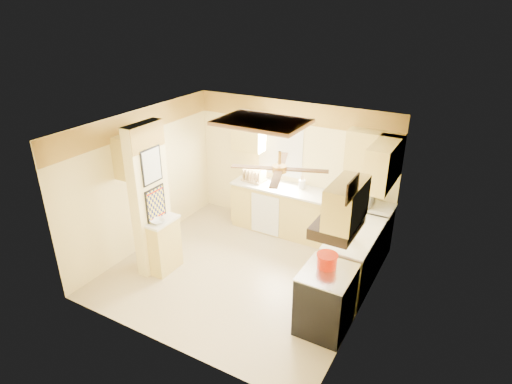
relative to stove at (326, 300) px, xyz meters
The scene contains 34 objects.
floor 1.82m from the stove, 161.77° to the left, with size 4.00×4.00×0.00m, color tan.
ceiling 2.69m from the stove, 161.77° to the left, with size 4.00×4.00×0.00m, color white.
wall_back 3.07m from the stove, 124.28° to the left, with size 4.00×4.00×0.00m, color #FCE799.
wall_front 2.29m from the stove, 141.04° to the right, with size 4.00×4.00×0.00m, color #FCE799.
wall_left 3.79m from the stove, behind, with size 3.80×3.80×0.00m, color #FCE799.
wall_right 1.02m from the stove, 59.02° to the left, with size 3.80×3.80×0.00m, color #FCE799.
wallpaper_border 3.48m from the stove, 124.50° to the left, with size 4.00×0.02×0.40m, color #FFC94B.
partition_column 3.12m from the stove, behind, with size 0.20×0.70×2.50m, color #FCE799.
partition_ledge 2.80m from the stove, behind, with size 0.25×0.55×0.90m, color #D8C060.
ledge_top 2.84m from the stove, behind, with size 0.28×0.58×0.04m, color silver.
lower_cabinets_back 2.45m from the stove, 118.55° to the left, with size 3.00×0.60×0.90m, color #D8C060.
lower_cabinets_right 1.15m from the stove, 88.49° to the left, with size 0.60×1.40×0.90m, color #D8C060.
countertop_back 2.48m from the stove, 118.66° to the left, with size 3.04×0.64×0.04m, color silver.
countertop_right 1.24m from the stove, 88.99° to the left, with size 0.64×1.44×0.04m, color silver.
dishwasher_panel 2.66m from the stove, 136.25° to the left, with size 0.58×0.02×0.80m, color white.
window 3.29m from the stove, 128.23° to the left, with size 0.92×0.02×1.02m.
upper_cab_back_left 3.67m from the stove, 137.92° to the left, with size 0.60×0.35×0.70m, color #D8C060.
upper_cab_back_right 2.67m from the stove, 93.01° to the left, with size 0.90×0.35×0.70m, color #D8C060.
upper_cab_right 2.28m from the stove, 85.07° to the left, with size 0.35×1.00×0.70m, color #D8C060.
upper_cab_left_wall 3.77m from the stove, behind, with size 0.35×0.75×0.70m, color #D8C060.
upper_cab_over_stove 1.50m from the stove, ahead, with size 0.35×0.76×0.52m, color #D8C060.
stove is the anchor object (origin of this frame).
range_hood 1.16m from the stove, ahead, with size 0.50×0.76×0.14m, color black.
poster_menu 3.22m from the stove, behind, with size 0.02×0.42×0.57m.
poster_nashville 3.00m from the stove, behind, with size 0.02×0.42×0.57m.
ceiling_light_panel 2.75m from the stove, 146.22° to the left, with size 1.35×0.95×0.06m.
ceiling_fan 1.95m from the stove, 167.38° to the right, with size 1.15×1.15×0.26m.
vent_grate 1.90m from the stove, 48.45° to the right, with size 0.02×0.40×0.25m, color black.
microwave 2.26m from the stove, 97.25° to the left, with size 0.53×0.36×0.29m, color white.
bowl 2.85m from the stove, behind, with size 0.22×0.22×0.05m, color white.
dutch_oven 0.56m from the stove, 120.36° to the left, with size 0.28×0.28×0.19m.
kettle 1.06m from the stove, 90.09° to the left, with size 0.17×0.17×0.25m.
dish_rack 3.20m from the stove, 137.51° to the left, with size 0.44×0.34×0.24m.
utensil_crock 2.71m from the stove, 121.21° to the left, with size 0.12×0.12×0.25m.
Camera 1 is at (3.13, -5.07, 4.17)m, focal length 30.00 mm.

